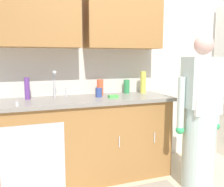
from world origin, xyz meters
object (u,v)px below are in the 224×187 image
sink (60,101)px  bottle_dish_liquid (100,87)px  person_at_sink (200,124)px  bottle_cleaner_spray (143,82)px  bottle_water_tall (127,86)px  cup_by_sink (99,93)px  knife_on_counter (17,104)px  sponge (113,96)px  bottle_soap (27,88)px

sink → bottle_dish_liquid: size_ratio=2.65×
person_at_sink → bottle_cleaner_spray: bearing=110.9°
bottle_water_tall → bottle_dish_liquid: bottle_dish_liquid is taller
bottle_dish_liquid → cup_by_sink: size_ratio=1.81×
bottle_dish_liquid → bottle_water_tall: bearing=6.4°
bottle_cleaner_spray → knife_on_counter: bottle_cleaner_spray is taller
person_at_sink → sponge: size_ratio=14.73×
bottle_water_tall → sponge: bearing=-134.3°
bottle_soap → sponge: 0.95m
sink → person_at_sink: person_at_sink is taller
person_at_sink → sink: bearing=155.7°
sink → bottle_soap: 0.38m
cup_by_sink → sponge: (0.14, -0.11, -0.04)m
sink → sponge: bearing=-8.6°
knife_on_counter → sink: bearing=105.0°
bottle_water_tall → cup_by_sink: size_ratio=1.65×
bottle_cleaner_spray → bottle_dish_liquid: bearing=177.4°
sink → knife_on_counter: bearing=-162.8°
bottle_dish_liquid → cup_by_sink: bearing=-112.7°
sink → cup_by_sink: sink is taller
bottle_cleaner_spray → sponge: 0.56m
bottle_water_tall → bottle_cleaner_spray: bearing=-18.7°
bottle_soap → bottle_cleaner_spray: size_ratio=0.86×
person_at_sink → bottle_dish_liquid: 1.21m
sponge → bottle_cleaner_spray: bearing=25.1°
knife_on_counter → bottle_cleaner_spray: bearing=98.2°
bottle_dish_liquid → knife_on_counter: 1.00m
cup_by_sink → sponge: cup_by_sink is taller
bottle_dish_liquid → person_at_sink: bearing=-42.5°
sink → knife_on_counter: sink is taller
person_at_sink → bottle_water_tall: size_ratio=9.37×
bottle_cleaner_spray → cup_by_sink: bearing=-169.1°
bottle_dish_liquid → cup_by_sink: 0.17m
bottle_dish_liquid → bottle_cleaner_spray: bearing=-2.6°
person_at_sink → knife_on_counter: size_ratio=6.75×
bottle_cleaner_spray → cup_by_sink: size_ratio=2.66×
bottle_dish_liquid → bottle_cleaner_spray: 0.57m
bottle_water_tall → bottle_cleaner_spray: (0.20, -0.07, 0.05)m
bottle_soap → bottle_water_tall: bearing=3.6°
sink → bottle_water_tall: sink is taller
sink → sponge: sink is taller
person_at_sink → knife_on_counter: (-1.80, 0.48, 0.25)m
bottle_soap → cup_by_sink: bottle_soap is taller
knife_on_counter → sponge: bearing=90.4°
bottle_water_tall → cup_by_sink: bearing=-156.3°
cup_by_sink → sponge: bearing=-38.2°
bottle_cleaner_spray → sponge: bottle_cleaner_spray is taller
sink → bottle_dish_liquid: (0.51, 0.17, 0.11)m
bottle_water_tall → cup_by_sink: bottle_water_tall is taller
sink → sponge: 0.59m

